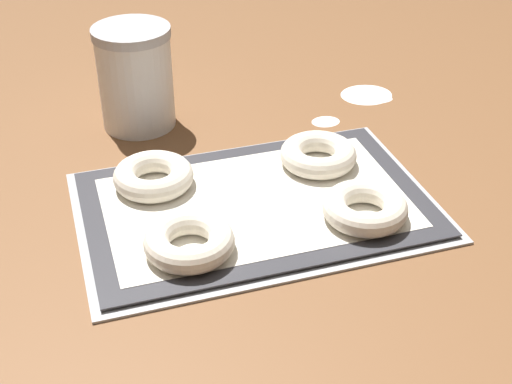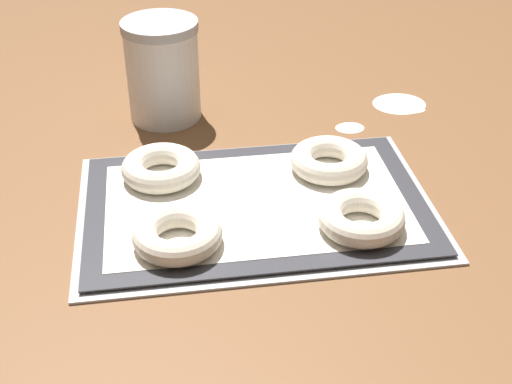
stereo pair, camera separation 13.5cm
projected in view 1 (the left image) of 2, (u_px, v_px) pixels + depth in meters
name	position (u px, v px, depth m)	size (l,w,h in m)	color
ground_plane	(241.00, 207.00, 1.06)	(2.80, 2.80, 0.00)	brown
baking_tray	(256.00, 206.00, 1.05)	(0.52, 0.35, 0.01)	#B2B5BA
baking_mat	(256.00, 203.00, 1.05)	(0.50, 0.32, 0.00)	#333338
bagel_front_left	(189.00, 241.00, 0.94)	(0.12, 0.12, 0.04)	silver
bagel_front_right	(365.00, 208.00, 1.00)	(0.12, 0.12, 0.04)	silver
bagel_back_left	(153.00, 176.00, 1.07)	(0.12, 0.12, 0.04)	silver
bagel_back_right	(318.00, 155.00, 1.13)	(0.12, 0.12, 0.04)	silver
flour_canister	(135.00, 77.00, 1.22)	(0.13, 0.13, 0.18)	white
flour_patch_near	(366.00, 94.00, 1.37)	(0.10, 0.09, 0.00)	white
flour_patch_far	(326.00, 121.00, 1.28)	(0.05, 0.04, 0.00)	white
flour_patch_side	(380.00, 99.00, 1.35)	(0.05, 0.03, 0.00)	white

